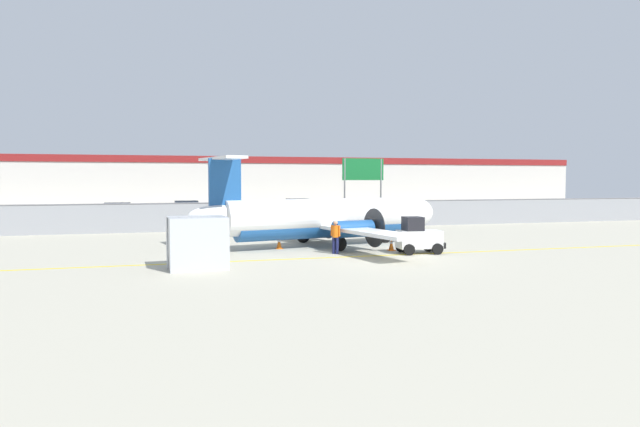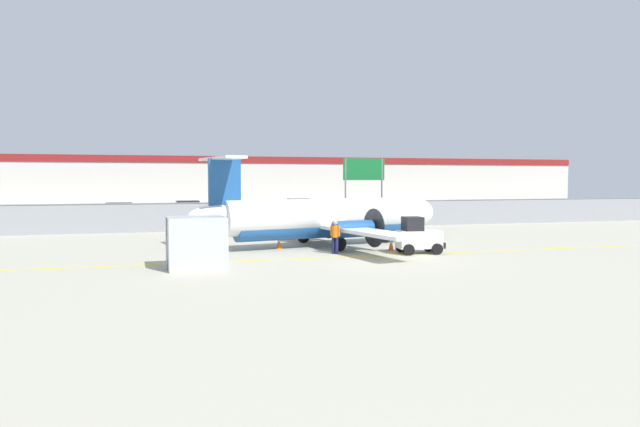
{
  "view_description": "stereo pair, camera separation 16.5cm",
  "coord_description": "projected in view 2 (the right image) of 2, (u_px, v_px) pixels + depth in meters",
  "views": [
    {
      "loc": [
        -10.51,
        -24.17,
        3.8
      ],
      "look_at": [
        -1.38,
        7.48,
        1.8
      ],
      "focal_mm": 32.0,
      "sensor_mm": 36.0,
      "label": 1
    },
    {
      "loc": [
        -10.35,
        -24.22,
        3.8
      ],
      "look_at": [
        -1.38,
        7.48,
        1.8
      ],
      "focal_mm": 32.0,
      "sensor_mm": 36.0,
      "label": 2
    }
  ],
  "objects": [
    {
      "name": "ground_plane",
      "position": [
        377.0,
        256.0,
        28.22
      ],
      "size": [
        140.0,
        140.0,
        0.01
      ],
      "color": "#B2AD99"
    },
    {
      "name": "baggage_tug",
      "position": [
        418.0,
        237.0,
        29.01
      ],
      "size": [
        2.42,
        1.55,
        1.88
      ],
      "rotation": [
        0.0,
        0.0,
        -0.09
      ],
      "color": "silver",
      "rests_on": "ground"
    },
    {
      "name": "parked_car_2",
      "position": [
        250.0,
        214.0,
        47.58
      ],
      "size": [
        4.28,
        2.17,
        1.58
      ],
      "rotation": [
        0.0,
        0.0,
        3.09
      ],
      "color": "black",
      "rests_on": "parking_lot_strip"
    },
    {
      "name": "traffic_cone_near_left",
      "position": [
        279.0,
        243.0,
        31.02
      ],
      "size": [
        0.36,
        0.36,
        0.64
      ],
      "color": "orange",
      "rests_on": "ground"
    },
    {
      "name": "background_building",
      "position": [
        244.0,
        183.0,
        72.2
      ],
      "size": [
        91.0,
        8.1,
        6.5
      ],
      "color": "beige",
      "rests_on": "ground"
    },
    {
      "name": "commuter_airplane",
      "position": [
        329.0,
        218.0,
        32.18
      ],
      "size": [
        15.22,
        16.0,
        4.92
      ],
      "rotation": [
        0.0,
        0.0,
        0.2
      ],
      "color": "white",
      "rests_on": "ground"
    },
    {
      "name": "parked_car_5",
      "position": [
        405.0,
        207.0,
        58.3
      ],
      "size": [
        4.25,
        2.11,
        1.58
      ],
      "rotation": [
        0.0,
        0.0,
        0.03
      ],
      "color": "slate",
      "rests_on": "parking_lot_strip"
    },
    {
      "name": "parking_lot_strip",
      "position": [
        271.0,
        218.0,
        54.63
      ],
      "size": [
        98.0,
        17.0,
        0.12
      ],
      "color": "#38383A",
      "rests_on": "ground"
    },
    {
      "name": "parked_car_0",
      "position": [
        120.0,
        211.0,
        51.28
      ],
      "size": [
        4.24,
        2.08,
        1.58
      ],
      "rotation": [
        0.0,
        0.0,
        0.02
      ],
      "color": "#B28C19",
      "rests_on": "parking_lot_strip"
    },
    {
      "name": "ground_crew_worker",
      "position": [
        335.0,
        235.0,
        28.84
      ],
      "size": [
        0.48,
        0.48,
        1.7
      ],
      "rotation": [
        0.0,
        0.0,
        0.77
      ],
      "color": "#191E4C",
      "rests_on": "ground"
    },
    {
      "name": "parked_car_1",
      "position": [
        189.0,
        209.0,
        55.92
      ],
      "size": [
        4.25,
        2.11,
        1.58
      ],
      "rotation": [
        0.0,
        0.0,
        0.03
      ],
      "color": "slate",
      "rests_on": "parking_lot_strip"
    },
    {
      "name": "cargo_container",
      "position": [
        196.0,
        243.0,
        24.17
      ],
      "size": [
        2.51,
        2.13,
        2.2
      ],
      "rotation": [
        0.0,
        0.0,
        0.06
      ],
      "color": "#B7BCC1",
      "rests_on": "ground"
    },
    {
      "name": "traffic_cone_near_right",
      "position": [
        391.0,
        245.0,
        30.25
      ],
      "size": [
        0.36,
        0.36,
        0.64
      ],
      "color": "orange",
      "rests_on": "ground"
    },
    {
      "name": "perimeter_fence",
      "position": [
        300.0,
        214.0,
        43.52
      ],
      "size": [
        98.0,
        0.1,
        2.1
      ],
      "color": "gray",
      "rests_on": "ground"
    },
    {
      "name": "parked_car_4",
      "position": [
        357.0,
        207.0,
        59.09
      ],
      "size": [
        4.37,
        2.38,
        1.58
      ],
      "rotation": [
        0.0,
        0.0,
        3.03
      ],
      "color": "#B28C19",
      "rests_on": "parking_lot_strip"
    },
    {
      "name": "parked_car_3",
      "position": [
        297.0,
        206.0,
        61.4
      ],
      "size": [
        4.22,
        2.05,
        1.58
      ],
      "rotation": [
        0.0,
        0.0,
        3.13
      ],
      "color": "slate",
      "rests_on": "parking_lot_strip"
    },
    {
      "name": "highway_sign",
      "position": [
        364.0,
        175.0,
        47.15
      ],
      "size": [
        3.6,
        0.14,
        5.5
      ],
      "color": "slate",
      "rests_on": "ground"
    }
  ]
}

